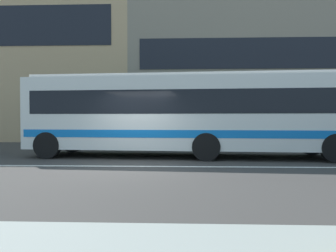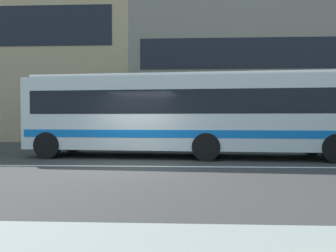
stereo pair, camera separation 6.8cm
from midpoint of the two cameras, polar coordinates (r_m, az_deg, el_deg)
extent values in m
plane|color=#363331|center=(9.75, -7.60, -7.47)|extent=(160.00, 160.00, 0.00)
cube|color=silver|center=(9.75, -7.60, -7.45)|extent=(60.00, 0.16, 0.01)
cube|color=#2B652D|center=(15.98, 2.92, -2.63)|extent=(14.06, 1.10, 0.80)
cube|color=gray|center=(24.47, 17.56, 9.09)|extent=(19.52, 8.04, 9.68)
cube|color=black|center=(20.79, 20.62, 12.65)|extent=(17.96, 0.04, 1.94)
cube|color=silver|center=(12.04, 3.20, 2.33)|extent=(12.43, 3.35, 2.71)
cube|color=black|center=(12.06, 3.20, 4.26)|extent=(11.70, 3.32, 0.87)
cube|color=blue|center=(12.05, 3.20, -1.21)|extent=(12.19, 3.36, 0.28)
cube|color=silver|center=(12.15, 3.21, 9.01)|extent=(11.91, 2.92, 0.12)
cube|color=black|center=(13.81, -23.27, 3.78)|extent=(0.18, 2.10, 0.95)
cylinder|color=black|center=(12.34, -21.74, -3.38)|extent=(1.02, 0.35, 1.00)
cylinder|color=black|center=(14.41, -17.46, -2.70)|extent=(1.02, 0.35, 1.00)
cylinder|color=black|center=(10.92, 6.94, -3.89)|extent=(1.02, 0.35, 1.00)
cylinder|color=black|center=(13.21, 6.80, -3.00)|extent=(1.02, 0.35, 1.00)
cylinder|color=black|center=(11.82, 28.69, -3.64)|extent=(1.02, 0.35, 1.00)
cylinder|color=black|center=(13.96, 25.06, -2.88)|extent=(1.02, 0.35, 1.00)
camera|label=1|loc=(0.03, -90.16, 0.00)|focal=32.65mm
camera|label=2|loc=(0.03, 89.84, 0.00)|focal=32.65mm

